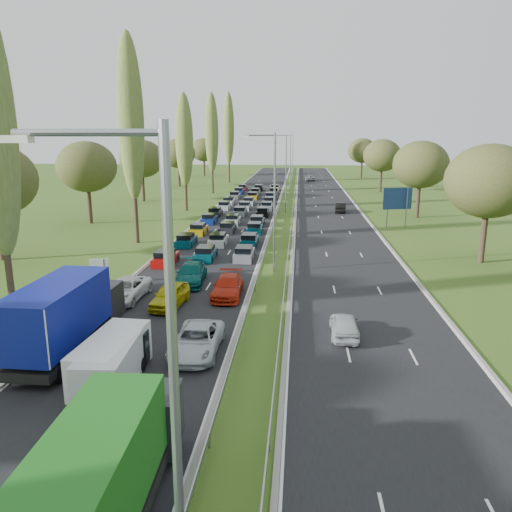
% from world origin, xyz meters
% --- Properties ---
extents(ground, '(260.00, 260.00, 0.00)m').
position_xyz_m(ground, '(4.50, 80.00, 0.00)').
color(ground, '#35581B').
rests_on(ground, ground).
extents(near_carriageway, '(10.50, 215.00, 0.04)m').
position_xyz_m(near_carriageway, '(-2.25, 82.50, 0.00)').
color(near_carriageway, black).
rests_on(near_carriageway, ground).
extents(far_carriageway, '(10.50, 215.00, 0.04)m').
position_xyz_m(far_carriageway, '(11.25, 82.50, 0.00)').
color(far_carriageway, black).
rests_on(far_carriageway, ground).
extents(central_reservation, '(2.36, 215.00, 0.32)m').
position_xyz_m(central_reservation, '(4.50, 82.50, 0.55)').
color(central_reservation, gray).
rests_on(central_reservation, ground).
extents(lamp_columns, '(0.18, 140.18, 12.00)m').
position_xyz_m(lamp_columns, '(4.50, 78.00, 6.00)').
color(lamp_columns, gray).
rests_on(lamp_columns, ground).
extents(poplar_row, '(2.80, 127.80, 22.44)m').
position_xyz_m(poplar_row, '(-11.50, 68.17, 12.39)').
color(poplar_row, '#2D2116').
rests_on(poplar_row, ground).
extents(woodland_left, '(8.00, 166.00, 11.10)m').
position_xyz_m(woodland_left, '(-22.00, 62.63, 7.68)').
color(woodland_left, '#2D2116').
rests_on(woodland_left, ground).
extents(woodland_right, '(8.00, 153.00, 11.10)m').
position_xyz_m(woodland_right, '(24.00, 66.67, 7.68)').
color(woodland_right, '#2D2116').
rests_on(woodland_right, ground).
extents(traffic_queue_fill, '(9.08, 69.29, 0.80)m').
position_xyz_m(traffic_queue_fill, '(-2.23, 77.56, 0.44)').
color(traffic_queue_fill, '#A50C0A').
rests_on(traffic_queue_fill, ground).
extents(near_car_2, '(2.83, 5.69, 1.55)m').
position_xyz_m(near_car_2, '(-5.99, 34.16, 0.80)').
color(near_car_2, white).
rests_on(near_car_2, near_carriageway).
extents(near_car_7, '(2.57, 5.62, 1.59)m').
position_xyz_m(near_car_7, '(-2.08, 38.75, 0.82)').
color(near_car_7, '#054E4B').
rests_on(near_car_7, near_carriageway).
extents(near_car_8, '(2.23, 4.81, 1.60)m').
position_xyz_m(near_car_8, '(-2.32, 33.04, 0.82)').
color(near_car_8, '#B2A90B').
rests_on(near_car_8, near_carriageway).
extents(near_car_9, '(1.58, 4.22, 1.38)m').
position_xyz_m(near_car_9, '(1.16, 14.09, 0.71)').
color(near_car_9, black).
rests_on(near_car_9, near_carriageway).
extents(near_car_10, '(2.49, 5.38, 1.49)m').
position_xyz_m(near_car_10, '(1.14, 25.49, 0.77)').
color(near_car_10, silver).
rests_on(near_car_10, near_carriageway).
extents(near_car_11, '(2.26, 5.29, 1.52)m').
position_xyz_m(near_car_11, '(1.41, 35.61, 0.78)').
color(near_car_11, '#B31F0B').
rests_on(near_car_11, near_carriageway).
extents(near_car_12, '(2.06, 4.51, 1.50)m').
position_xyz_m(near_car_12, '(1.48, 35.46, 0.77)').
color(near_car_12, white).
rests_on(near_car_12, near_carriageway).
extents(far_car_0, '(1.72, 4.14, 1.40)m').
position_xyz_m(far_car_0, '(9.48, 28.62, 0.72)').
color(far_car_0, '#ACB3B6').
rests_on(far_car_0, far_carriageway).
extents(far_car_1, '(1.95, 4.67, 1.50)m').
position_xyz_m(far_car_1, '(13.15, 79.25, 0.77)').
color(far_car_1, black).
rests_on(far_car_1, far_carriageway).
extents(far_car_2, '(2.65, 5.46, 1.50)m').
position_xyz_m(far_car_2, '(9.39, 135.70, 0.77)').
color(far_car_2, gray).
rests_on(far_car_2, far_carriageway).
extents(blue_lorry, '(2.76, 9.95, 4.20)m').
position_xyz_m(blue_lorry, '(-5.99, 25.10, 2.16)').
color(blue_lorry, black).
rests_on(blue_lorry, near_carriageway).
extents(white_van_front, '(2.11, 5.39, 2.17)m').
position_xyz_m(white_van_front, '(-2.13, 21.65, 1.11)').
color(white_van_front, silver).
rests_on(white_van_front, near_carriageway).
extents(white_van_rear, '(2.14, 5.45, 2.19)m').
position_xyz_m(white_van_rear, '(-2.39, 22.32, 1.12)').
color(white_van_rear, white).
rests_on(white_van_rear, near_carriageway).
extents(info_sign, '(1.45, 0.59, 2.10)m').
position_xyz_m(info_sign, '(-9.40, 37.91, 1.37)').
color(info_sign, gray).
rests_on(info_sign, ground).
extents(direction_sign, '(3.86, 1.24, 5.20)m').
position_xyz_m(direction_sign, '(19.40, 66.36, 3.57)').
color(direction_sign, gray).
rests_on(direction_sign, ground).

